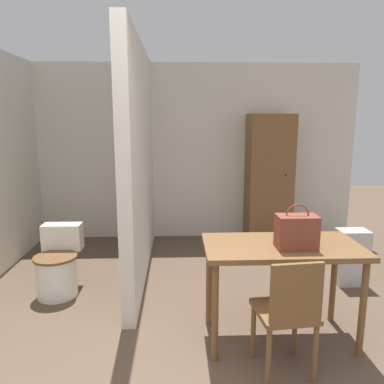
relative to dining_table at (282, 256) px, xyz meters
The scene contains 8 objects.
wall_back 2.92m from the dining_table, 105.06° to the left, with size 5.06×0.12×2.50m.
partition_wall 1.96m from the dining_table, 129.99° to the left, with size 0.12×2.53×2.50m.
dining_table is the anchor object (origin of this frame).
wooden_chair 0.49m from the dining_table, 98.87° to the right, with size 0.42×0.42×0.85m.
toilet 2.22m from the dining_table, 156.11° to the left, with size 0.42×0.56×0.66m.
handbag 0.26m from the dining_table, 51.26° to the right, with size 0.29×0.17×0.34m.
wooden_cabinet 2.51m from the dining_table, 78.71° to the left, with size 0.60×0.50×1.79m.
space_heater 1.48m from the dining_table, 43.51° to the left, with size 0.31×0.22×0.59m.
Camera 1 is at (-0.05, -1.64, 1.72)m, focal length 35.00 mm.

